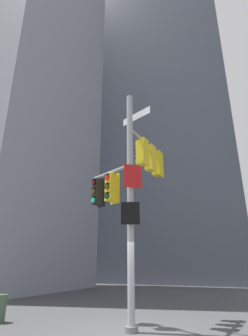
{
  "coord_description": "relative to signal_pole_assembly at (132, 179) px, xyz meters",
  "views": [
    {
      "loc": [
        3.23,
        -8.24,
        1.8
      ],
      "look_at": [
        -0.36,
        0.31,
        5.15
      ],
      "focal_mm": 28.94,
      "sensor_mm": 36.0,
      "label": 1
    }
  ],
  "objects": [
    {
      "name": "ground",
      "position": [
        0.24,
        -0.79,
        -4.83
      ],
      "size": [
        120.0,
        120.0,
        0.0
      ],
      "primitive_type": "plane",
      "color": "#474749"
    },
    {
      "name": "building_tower_left",
      "position": [
        -15.24,
        7.98,
        16.18
      ],
      "size": [
        12.46,
        12.46,
        42.03
      ],
      "primitive_type": "cube",
      "color": "#9399A3",
      "rests_on": "ground"
    },
    {
      "name": "building_mid_block",
      "position": [
        -3.68,
        26.64,
        18.44
      ],
      "size": [
        16.04,
        16.04,
        46.54
      ],
      "primitive_type": "cube",
      "color": "#4C5460",
      "rests_on": "ground"
    },
    {
      "name": "signal_pole_assembly",
      "position": [
        0.0,
        0.0,
        0.0
      ],
      "size": [
        2.69,
        3.08,
        7.91
      ],
      "color": "#9EA0A3",
      "rests_on": "ground"
    }
  ]
}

